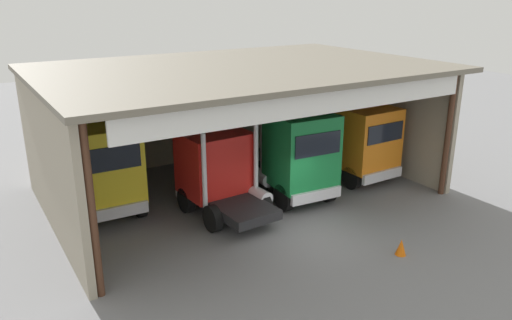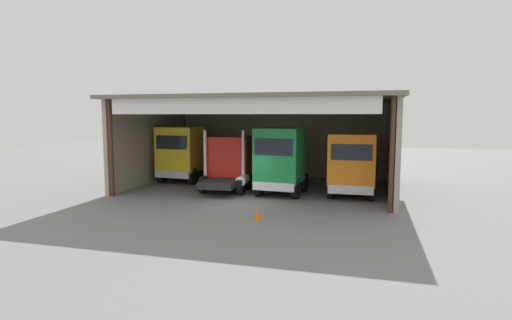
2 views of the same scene
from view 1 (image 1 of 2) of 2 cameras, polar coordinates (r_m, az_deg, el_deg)
The scene contains 9 objects.
ground_plane at distance 18.32m, azimuth 5.80°, elevation -8.50°, with size 80.00×80.00×0.00m, color slate.
workshop_shed at distance 21.78m, azimuth -3.36°, elevation 6.69°, with size 15.69×10.80×5.48m.
truck_yellow_center_bay at distance 19.88m, azimuth -16.96°, elevation -1.00°, with size 2.69×4.63×3.66m.
truck_red_center_left_bay at distance 19.57m, azimuth -4.19°, elevation -1.30°, with size 2.82×4.43×3.59m.
truck_green_left_bay at distance 20.55m, azimuth 4.74°, elevation 0.52°, with size 2.63×4.46×3.74m.
truck_orange_right_bay at distance 23.28m, azimuth 11.65°, elevation 2.06°, with size 2.62×4.39×3.45m.
oil_drum at distance 24.37m, azimuth -14.35°, elevation -0.81°, with size 0.58×0.58×0.91m, color #B21E19.
tool_cart at distance 23.38m, azimuth -13.69°, elevation -1.46°, with size 0.90×0.60×1.00m, color black.
traffic_cone at distance 17.56m, azimuth 16.06°, elevation -9.44°, with size 0.36×0.36×0.56m, color orange.
Camera 1 is at (-10.04, -12.86, 8.33)m, focal length 35.43 mm.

